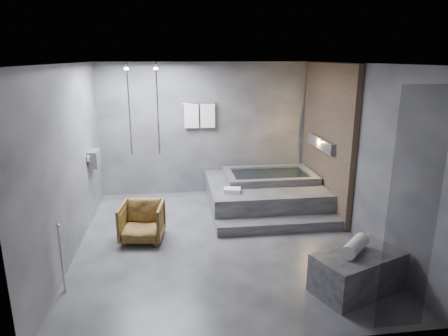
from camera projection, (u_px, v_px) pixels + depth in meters
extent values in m
plane|color=#2F2F31|center=(221.00, 240.00, 6.52)|extent=(5.00, 5.00, 0.00)
cube|color=#4E4E51|center=(220.00, 63.00, 5.76)|extent=(4.50, 5.00, 0.04)
cube|color=#39393F|center=(207.00, 129.00, 8.53)|extent=(4.50, 0.04, 2.80)
cube|color=#39393F|center=(253.00, 221.00, 3.75)|extent=(4.50, 0.04, 2.80)
cube|color=#39393F|center=(69.00, 162.00, 5.86)|extent=(0.04, 5.00, 2.80)
cube|color=#39393F|center=(359.00, 153.00, 6.42)|extent=(0.04, 5.00, 2.80)
cube|color=#9B7A5B|center=(327.00, 138.00, 7.61)|extent=(0.10, 2.40, 2.78)
cube|color=#FF9938|center=(322.00, 143.00, 7.62)|extent=(0.14, 1.20, 0.20)
cube|color=gray|center=(94.00, 158.00, 7.29)|extent=(0.16, 0.42, 0.30)
imported|color=beige|center=(94.00, 162.00, 7.21)|extent=(0.08, 0.08, 0.21)
imported|color=beige|center=(96.00, 161.00, 7.41)|extent=(0.07, 0.07, 0.15)
cylinder|color=silver|center=(158.00, 109.00, 7.84)|extent=(0.04, 0.04, 1.80)
cylinder|color=silver|center=(129.00, 110.00, 7.77)|extent=(0.04, 0.04, 1.80)
cylinder|color=silver|center=(199.00, 104.00, 8.30)|extent=(0.75, 0.02, 0.02)
cube|color=white|center=(191.00, 116.00, 8.33)|extent=(0.30, 0.06, 0.50)
cube|color=white|center=(208.00, 116.00, 8.37)|extent=(0.30, 0.06, 0.50)
cylinder|color=silver|center=(62.00, 259.00, 4.98)|extent=(0.04, 0.04, 0.90)
cube|color=black|center=(412.00, 215.00, 4.02)|extent=(0.55, 0.01, 2.60)
cube|color=#343437|center=(264.00, 194.00, 7.96)|extent=(2.20, 2.00, 0.50)
cube|color=#343437|center=(279.00, 225.00, 6.88)|extent=(2.20, 0.36, 0.18)
cube|color=#313133|center=(357.00, 272.00, 5.07)|extent=(1.29, 1.01, 0.51)
imported|color=#3F2A0F|center=(142.00, 222.00, 6.46)|extent=(0.75, 0.77, 0.63)
cylinder|color=white|center=(355.00, 246.00, 5.00)|extent=(0.48, 0.49, 0.18)
cube|color=silver|center=(232.00, 190.00, 7.28)|extent=(0.34, 0.28, 0.08)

